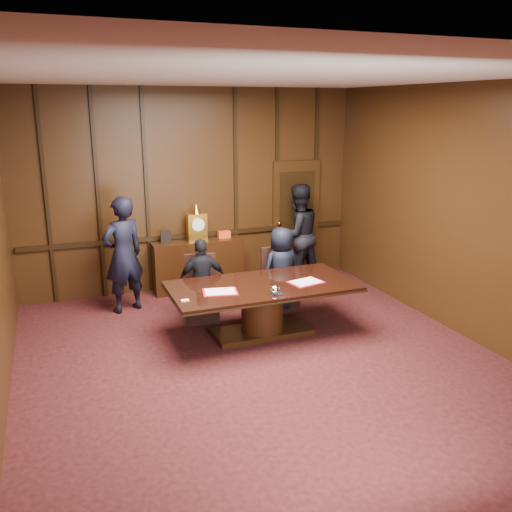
{
  "coord_description": "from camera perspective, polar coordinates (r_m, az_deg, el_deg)",
  "views": [
    {
      "loc": [
        -2.37,
        -5.73,
        3.18
      ],
      "look_at": [
        0.4,
        1.42,
        1.05
      ],
      "focal_mm": 38.0,
      "sensor_mm": 36.0,
      "label": 1
    }
  ],
  "objects": [
    {
      "name": "chair_right",
      "position": [
        8.78,
        2.46,
        -3.7
      ],
      "size": [
        0.51,
        0.51,
        0.99
      ],
      "rotation": [
        0.0,
        0.0,
        0.07
      ],
      "color": "black",
      "rests_on": "ground"
    },
    {
      "name": "witness_right",
      "position": [
        9.88,
        4.38,
        2.28
      ],
      "size": [
        1.0,
        0.84,
        1.85
      ],
      "primitive_type": "imported",
      "rotation": [
        0.0,
        0.0,
        3.31
      ],
      "color": "black",
      "rests_on": "ground"
    },
    {
      "name": "notepad",
      "position": [
        7.04,
        -7.48,
        -4.66
      ],
      "size": [
        0.11,
        0.08,
        0.01
      ],
      "primitive_type": "cube",
      "rotation": [
        0.0,
        0.0,
        -0.12
      ],
      "color": "#FFD57C",
      "rests_on": "conference_table"
    },
    {
      "name": "room",
      "position": [
        6.52,
        1.35,
        2.59
      ],
      "size": [
        7.0,
        7.04,
        3.5
      ],
      "color": "black",
      "rests_on": "ground"
    },
    {
      "name": "sideboard",
      "position": [
        9.68,
        -6.13,
        -0.73
      ],
      "size": [
        1.6,
        0.45,
        1.54
      ],
      "color": "black",
      "rests_on": "ground"
    },
    {
      "name": "folder_left",
      "position": [
        7.31,
        -3.8,
        -3.78
      ],
      "size": [
        0.52,
        0.41,
        0.02
      ],
      "rotation": [
        0.0,
        0.0,
        -0.2
      ],
      "color": "#B4101F",
      "rests_on": "conference_table"
    },
    {
      "name": "witness_left",
      "position": [
        8.74,
        -13.8,
        0.12
      ],
      "size": [
        0.79,
        0.66,
        1.85
      ],
      "primitive_type": "imported",
      "rotation": [
        0.0,
        0.0,
        3.51
      ],
      "color": "black",
      "rests_on": "ground"
    },
    {
      "name": "folder_right",
      "position": [
        7.72,
        5.27,
        -2.75
      ],
      "size": [
        0.52,
        0.42,
        0.02
      ],
      "rotation": [
        0.0,
        0.0,
        0.21
      ],
      "color": "#B4101F",
      "rests_on": "conference_table"
    },
    {
      "name": "conference_table",
      "position": [
        7.71,
        0.66,
        -4.75
      ],
      "size": [
        2.62,
        1.32,
        0.76
      ],
      "color": "black",
      "rests_on": "ground"
    },
    {
      "name": "signatory_left",
      "position": [
        8.18,
        -5.66,
        -2.61
      ],
      "size": [
        0.77,
        0.35,
        1.29
      ],
      "primitive_type": "imported",
      "rotation": [
        0.0,
        0.0,
        3.09
      ],
      "color": "black",
      "rests_on": "ground"
    },
    {
      "name": "signatory_right",
      "position": [
        8.59,
        2.71,
        -1.4
      ],
      "size": [
        0.73,
        0.53,
        1.36
      ],
      "primitive_type": "imported",
      "rotation": [
        0.0,
        0.0,
        3.3
      ],
      "color": "black",
      "rests_on": "ground"
    },
    {
      "name": "chair_left",
      "position": [
        8.37,
        -5.71,
        -4.74
      ],
      "size": [
        0.56,
        0.56,
        0.99
      ],
      "rotation": [
        0.0,
        0.0,
        -0.19
      ],
      "color": "black",
      "rests_on": "ground"
    },
    {
      "name": "inkstand",
      "position": [
        7.21,
        1.99,
        -3.64
      ],
      "size": [
        0.2,
        0.14,
        0.12
      ],
      "color": "white",
      "rests_on": "conference_table"
    }
  ]
}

